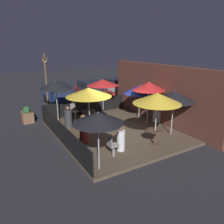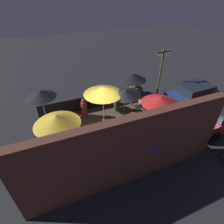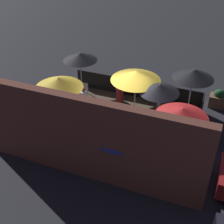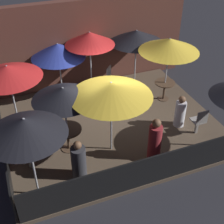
% 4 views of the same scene
% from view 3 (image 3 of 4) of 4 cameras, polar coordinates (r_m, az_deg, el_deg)
% --- Properties ---
extents(ground_plane, '(60.00, 60.00, 0.00)m').
position_cam_3_polar(ground_plane, '(14.32, 0.95, -3.05)').
color(ground_plane, '#26262B').
extents(patio_deck, '(6.94, 5.76, 0.12)m').
position_cam_3_polar(patio_deck, '(14.29, 0.95, -2.86)').
color(patio_deck, brown).
rests_on(patio_deck, ground_plane).
extents(building_wall, '(8.54, 0.36, 3.41)m').
position_cam_3_polar(building_wall, '(11.02, -4.67, -5.10)').
color(building_wall, brown).
rests_on(building_wall, ground_plane).
extents(fence_front, '(6.74, 0.05, 0.95)m').
position_cam_3_polar(fence_front, '(16.25, 4.49, 4.29)').
color(fence_front, black).
rests_on(fence_front, patio_deck).
extents(fence_side_left, '(0.05, 5.56, 0.95)m').
position_cam_3_polar(fence_side_left, '(13.42, 14.85, -4.14)').
color(fence_side_left, black).
rests_on(fence_side_left, patio_deck).
extents(patio_umbrella_0, '(2.08, 2.08, 2.39)m').
position_cam_3_polar(patio_umbrella_0, '(13.46, -9.73, 5.35)').
color(patio_umbrella_0, '#B2B2B7').
rests_on(patio_umbrella_0, patio_deck).
extents(patio_umbrella_1, '(1.75, 1.75, 2.15)m').
position_cam_3_polar(patio_umbrella_1, '(13.38, 8.63, 4.30)').
color(patio_umbrella_1, '#B2B2B7').
rests_on(patio_umbrella_1, patio_deck).
extents(patio_umbrella_2, '(1.79, 1.79, 2.41)m').
position_cam_3_polar(patio_umbrella_2, '(11.37, -3.16, 0.03)').
color(patio_umbrella_2, '#B2B2B7').
rests_on(patio_umbrella_2, patio_deck).
extents(patio_umbrella_3, '(2.04, 2.04, 2.21)m').
position_cam_3_polar(patio_umbrella_3, '(12.22, -11.11, 0.92)').
color(patio_umbrella_3, '#B2B2B7').
rests_on(patio_umbrella_3, patio_deck).
extents(patio_umbrella_4, '(2.03, 2.03, 2.26)m').
position_cam_3_polar(patio_umbrella_4, '(11.79, 12.67, -0.13)').
color(patio_umbrella_4, '#B2B2B7').
rests_on(patio_umbrella_4, patio_deck).
extents(patio_umbrella_5, '(1.77, 1.77, 2.17)m').
position_cam_3_polar(patio_umbrella_5, '(16.18, -5.87, 10.05)').
color(patio_umbrella_5, '#B2B2B7').
rests_on(patio_umbrella_5, patio_deck).
extents(patio_umbrella_6, '(1.96, 1.96, 2.05)m').
position_cam_3_polar(patio_umbrella_6, '(11.05, 1.62, -3.49)').
color(patio_umbrella_6, '#B2B2B7').
rests_on(patio_umbrella_6, patio_deck).
extents(patio_umbrella_7, '(1.86, 1.86, 2.42)m').
position_cam_3_polar(patio_umbrella_7, '(14.35, 14.69, 6.76)').
color(patio_umbrella_7, '#B2B2B7').
rests_on(patio_umbrella_7, patio_deck).
extents(patio_umbrella_8, '(2.27, 2.27, 2.32)m').
position_cam_3_polar(patio_umbrella_8, '(13.97, 4.39, 6.64)').
color(patio_umbrella_8, '#B2B2B7').
rests_on(patio_umbrella_8, patio_deck).
extents(dining_table_0, '(0.74, 0.74, 0.71)m').
position_cam_3_polar(dining_table_0, '(14.29, -9.12, -0.30)').
color(dining_table_0, '#4C3828').
rests_on(dining_table_0, patio_deck).
extents(dining_table_1, '(0.85, 0.85, 0.75)m').
position_cam_3_polar(dining_table_1, '(14.10, 8.16, -0.54)').
color(dining_table_1, '#4C3828').
rests_on(dining_table_1, patio_deck).
extents(patio_chair_0, '(0.40, 0.40, 0.95)m').
position_cam_3_polar(patio_chair_0, '(15.94, -5.21, 3.83)').
color(patio_chair_0, gray).
rests_on(patio_chair_0, patio_deck).
extents(patio_chair_1, '(0.57, 0.57, 0.91)m').
position_cam_3_polar(patio_chair_1, '(12.70, -6.19, -5.41)').
color(patio_chair_1, gray).
rests_on(patio_chair_1, patio_deck).
extents(patio_chair_2, '(0.49, 0.49, 0.93)m').
position_cam_3_polar(patio_chair_2, '(14.28, 13.44, -1.13)').
color(patio_chair_2, gray).
rests_on(patio_chair_2, patio_deck).
extents(patron_0, '(0.57, 0.57, 1.21)m').
position_cam_3_polar(patron_0, '(15.11, 9.31, 1.67)').
color(patron_0, '#333338').
rests_on(patron_0, patio_deck).
extents(patron_1, '(0.45, 0.45, 1.36)m').
position_cam_3_polar(patron_1, '(15.62, 1.43, 3.66)').
color(patron_1, maroon).
rests_on(patron_1, patio_deck).
extents(patron_2, '(0.49, 0.49, 1.13)m').
position_cam_3_polar(patron_2, '(15.36, -5.17, 2.46)').
color(patron_2, silver).
rests_on(patron_2, patio_deck).
extents(planter_box, '(0.87, 0.61, 0.97)m').
position_cam_3_polar(planter_box, '(16.51, 18.88, 2.24)').
color(planter_box, brown).
rests_on(planter_box, ground_plane).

